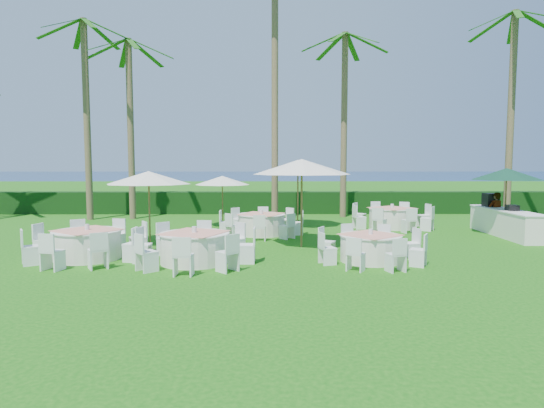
# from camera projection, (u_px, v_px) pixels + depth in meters

# --- Properties ---
(ground) EXTENTS (120.00, 120.00, 0.00)m
(ground) POSITION_uv_depth(u_px,v_px,m) (236.00, 257.00, 13.38)
(ground) COLOR #11550E
(ground) RESTS_ON ground
(hedge) EXTENTS (34.00, 1.00, 1.20)m
(hedge) POSITION_uv_depth(u_px,v_px,m) (251.00, 203.00, 25.28)
(hedge) COLOR black
(hedge) RESTS_ON ground
(ocean) EXTENTS (260.00, 260.00, 0.00)m
(ocean) POSITION_uv_depth(u_px,v_px,m) (265.00, 175.00, 114.99)
(ocean) COLOR #082155
(ocean) RESTS_ON ground
(banquet_table_a) EXTENTS (3.37, 3.37, 1.01)m
(banquet_table_a) POSITION_uv_depth(u_px,v_px,m) (88.00, 244.00, 13.07)
(banquet_table_a) COLOR white
(banquet_table_a) RESTS_ON ground
(banquet_table_b) EXTENTS (3.37, 3.37, 1.01)m
(banquet_table_b) POSITION_uv_depth(u_px,v_px,m) (195.00, 247.00, 12.57)
(banquet_table_b) COLOR white
(banquet_table_b) RESTS_ON ground
(banquet_table_c) EXTENTS (3.01, 3.01, 0.92)m
(banquet_table_c) POSITION_uv_depth(u_px,v_px,m) (370.00, 247.00, 12.75)
(banquet_table_c) COLOR white
(banquet_table_c) RESTS_ON ground
(banquet_table_e) EXTENTS (3.24, 3.24, 0.98)m
(banquet_table_e) POSITION_uv_depth(u_px,v_px,m) (261.00, 224.00, 17.61)
(banquet_table_e) COLOR white
(banquet_table_e) RESTS_ON ground
(banquet_table_f) EXTENTS (3.46, 3.46, 1.03)m
(banquet_table_f) POSITION_uv_depth(u_px,v_px,m) (392.00, 217.00, 19.47)
(banquet_table_f) COLOR white
(banquet_table_f) RESTS_ON ground
(umbrella_a) EXTENTS (2.83, 2.83, 2.49)m
(umbrella_a) POSITION_uv_depth(u_px,v_px,m) (149.00, 178.00, 15.22)
(umbrella_a) COLOR brown
(umbrella_a) RESTS_ON ground
(umbrella_b) EXTENTS (3.18, 3.18, 2.90)m
(umbrella_b) POSITION_uv_depth(u_px,v_px,m) (302.00, 167.00, 14.80)
(umbrella_b) COLOR brown
(umbrella_b) RESTS_ON ground
(umbrella_c) EXTENTS (2.37, 2.37, 2.22)m
(umbrella_c) POSITION_uv_depth(u_px,v_px,m) (222.00, 180.00, 19.62)
(umbrella_c) COLOR brown
(umbrella_c) RESTS_ON ground
(umbrella_d) EXTENTS (3.02, 3.02, 2.92)m
(umbrella_d) POSITION_uv_depth(u_px,v_px,m) (298.00, 166.00, 19.50)
(umbrella_d) COLOR brown
(umbrella_d) RESTS_ON ground
(umbrella_green) EXTENTS (2.60, 2.60, 2.58)m
(umbrella_green) POSITION_uv_depth(u_px,v_px,m) (507.00, 174.00, 17.22)
(umbrella_green) COLOR brown
(umbrella_green) RESTS_ON ground
(buffet_table) EXTENTS (0.99, 4.36, 1.54)m
(buffet_table) POSITION_uv_depth(u_px,v_px,m) (505.00, 222.00, 17.33)
(buffet_table) COLOR white
(buffet_table) RESTS_ON ground
(staff_person) EXTENTS (0.64, 0.48, 1.61)m
(staff_person) POSITION_uv_depth(u_px,v_px,m) (496.00, 212.00, 18.22)
(staff_person) COLOR gray
(staff_person) RESTS_ON ground
(palm_a) EXTENTS (4.41, 4.03, 9.67)m
(palm_a) POSITION_uv_depth(u_px,v_px,m) (87.00, 111.00, 21.97)
(palm_a) COLOR brown
(palm_a) RESTS_ON ground
(palm_b) EXTENTS (4.41, 4.05, 8.82)m
(palm_b) POSITION_uv_depth(u_px,v_px,m) (130.00, 121.00, 22.33)
(palm_b) COLOR brown
(palm_b) RESTS_ON ground
(palm_c) EXTENTS (4.41, 4.06, 13.12)m
(palm_c) POSITION_uv_depth(u_px,v_px,m) (275.00, 73.00, 21.57)
(palm_c) COLOR brown
(palm_c) RESTS_ON ground
(palm_d) EXTENTS (4.41, 4.05, 9.36)m
(palm_d) POSITION_uv_depth(u_px,v_px,m) (344.00, 117.00, 23.16)
(palm_d) COLOR brown
(palm_d) RESTS_ON ground
(palm_e) EXTENTS (4.40, 4.17, 9.76)m
(palm_e) POSITION_uv_depth(u_px,v_px,m) (511.00, 108.00, 21.09)
(palm_e) COLOR brown
(palm_e) RESTS_ON ground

